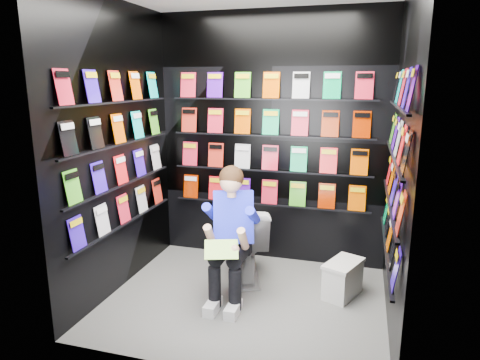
# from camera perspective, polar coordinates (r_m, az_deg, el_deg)

# --- Properties ---
(floor) EXTENTS (2.40, 2.40, 0.00)m
(floor) POSITION_cam_1_polar(r_m,az_deg,el_deg) (3.95, 0.69, -15.69)
(floor) COLOR slate
(floor) RESTS_ON ground
(wall_back) EXTENTS (2.40, 0.04, 2.60)m
(wall_back) POSITION_cam_1_polar(r_m,az_deg,el_deg) (4.48, 4.16, 5.33)
(wall_back) COLOR black
(wall_back) RESTS_ON floor
(wall_front) EXTENTS (2.40, 0.04, 2.60)m
(wall_front) POSITION_cam_1_polar(r_m,az_deg,el_deg) (2.58, -5.14, -0.47)
(wall_front) COLOR black
(wall_front) RESTS_ON floor
(wall_left) EXTENTS (0.04, 2.00, 2.60)m
(wall_left) POSITION_cam_1_polar(r_m,az_deg,el_deg) (4.00, -16.11, 3.91)
(wall_left) COLOR black
(wall_left) RESTS_ON floor
(wall_right) EXTENTS (0.04, 2.00, 2.60)m
(wall_right) POSITION_cam_1_polar(r_m,az_deg,el_deg) (3.41, 20.62, 2.04)
(wall_right) COLOR black
(wall_right) RESTS_ON floor
(comics_back) EXTENTS (2.10, 0.06, 1.37)m
(comics_back) POSITION_cam_1_polar(r_m,az_deg,el_deg) (4.45, 4.08, 5.34)
(comics_back) COLOR red
(comics_back) RESTS_ON wall_back
(comics_left) EXTENTS (0.06, 1.70, 1.37)m
(comics_left) POSITION_cam_1_polar(r_m,az_deg,el_deg) (3.98, -15.75, 3.97)
(comics_left) COLOR red
(comics_left) RESTS_ON wall_left
(comics_right) EXTENTS (0.06, 1.70, 1.37)m
(comics_right) POSITION_cam_1_polar(r_m,az_deg,el_deg) (3.40, 20.12, 2.16)
(comics_right) COLOR red
(comics_right) RESTS_ON wall_right
(toilet) EXTENTS (0.64, 0.84, 0.73)m
(toilet) POSITION_cam_1_polar(r_m,az_deg,el_deg) (4.21, 0.72, -8.28)
(toilet) COLOR silver
(toilet) RESTS_ON floor
(longbox) EXTENTS (0.36, 0.45, 0.30)m
(longbox) POSITION_cam_1_polar(r_m,az_deg,el_deg) (4.06, 13.53, -12.87)
(longbox) COLOR silver
(longbox) RESTS_ON floor
(longbox_lid) EXTENTS (0.38, 0.48, 0.03)m
(longbox_lid) POSITION_cam_1_polar(r_m,az_deg,el_deg) (3.99, 13.66, -10.75)
(longbox_lid) COLOR silver
(longbox_lid) RESTS_ON longbox
(reader) EXTENTS (0.66, 0.80, 1.26)m
(reader) POSITION_cam_1_polar(r_m,az_deg,el_deg) (3.74, -0.82, -5.07)
(reader) COLOR #1018D0
(reader) RESTS_ON toilet
(held_comic) EXTENTS (0.31, 0.24, 0.11)m
(held_comic) POSITION_cam_1_polar(r_m,az_deg,el_deg) (3.49, -2.50, -9.23)
(held_comic) COLOR green
(held_comic) RESTS_ON reader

